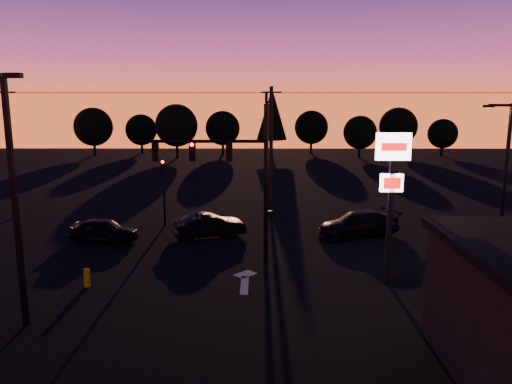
% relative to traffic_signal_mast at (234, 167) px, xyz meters
% --- Properties ---
extents(ground, '(120.00, 120.00, 0.00)m').
position_rel_traffic_signal_mast_xyz_m(ground, '(0.10, -3.99, -4.94)').
color(ground, black).
rests_on(ground, ground).
extents(lane_arrow, '(1.20, 3.10, 0.01)m').
position_rel_traffic_signal_mast_xyz_m(lane_arrow, '(0.60, -2.33, -4.93)').
color(lane_arrow, beige).
rests_on(lane_arrow, ground).
extents(traffic_signal_mast, '(6.79, 0.52, 8.58)m').
position_rel_traffic_signal_mast_xyz_m(traffic_signal_mast, '(0.00, 0.00, 0.00)').
color(traffic_signal_mast, black).
rests_on(traffic_signal_mast, ground).
extents(secondary_signal, '(0.30, 0.31, 4.35)m').
position_rel_traffic_signal_mast_xyz_m(secondary_signal, '(-4.90, 7.49, -2.07)').
color(secondary_signal, black).
rests_on(secondary_signal, ground).
extents(parking_lot_light, '(1.25, 0.30, 9.14)m').
position_rel_traffic_signal_mast_xyz_m(parking_lot_light, '(-7.40, -6.99, 0.33)').
color(parking_lot_light, black).
rests_on(parking_lot_light, ground).
extents(pylon_sign, '(1.50, 0.28, 6.80)m').
position_rel_traffic_signal_mast_xyz_m(pylon_sign, '(7.10, -2.49, -0.02)').
color(pylon_sign, black).
rests_on(pylon_sign, ground).
extents(streetlight, '(1.55, 0.35, 8.00)m').
position_rel_traffic_signal_mast_xyz_m(streetlight, '(14.01, 1.51, -0.52)').
color(streetlight, black).
rests_on(streetlight, ground).
extents(utility_pole_0, '(1.40, 0.26, 9.00)m').
position_rel_traffic_signal_mast_xyz_m(utility_pole_0, '(-15.90, 10.01, -0.34)').
color(utility_pole_0, black).
rests_on(utility_pole_0, ground).
extents(utility_pole_1, '(1.40, 0.26, 9.00)m').
position_rel_traffic_signal_mast_xyz_m(utility_pole_1, '(2.10, 10.01, -0.34)').
color(utility_pole_1, black).
rests_on(utility_pole_1, ground).
extents(power_wires, '(36.00, 1.22, 0.07)m').
position_rel_traffic_signal_mast_xyz_m(power_wires, '(2.10, 10.01, 3.63)').
color(power_wires, black).
rests_on(power_wires, ground).
extents(bollard, '(0.27, 0.27, 0.81)m').
position_rel_traffic_signal_mast_xyz_m(bollard, '(-6.42, -3.14, -4.53)').
color(bollard, '#BABA00').
rests_on(bollard, ground).
extents(tree_0, '(5.36, 5.36, 6.74)m').
position_rel_traffic_signal_mast_xyz_m(tree_0, '(-21.90, 46.01, -0.88)').
color(tree_0, black).
rests_on(tree_0, ground).
extents(tree_1, '(4.54, 4.54, 5.71)m').
position_rel_traffic_signal_mast_xyz_m(tree_1, '(-15.90, 49.01, -1.50)').
color(tree_1, black).
rests_on(tree_1, ground).
extents(tree_2, '(5.77, 5.78, 7.26)m').
position_rel_traffic_signal_mast_xyz_m(tree_2, '(-9.90, 44.01, -0.57)').
color(tree_2, black).
rests_on(tree_2, ground).
extents(tree_3, '(4.95, 4.95, 6.22)m').
position_rel_traffic_signal_mast_xyz_m(tree_3, '(-3.90, 48.01, -1.19)').
color(tree_3, black).
rests_on(tree_3, ground).
extents(tree_4, '(4.18, 4.18, 9.50)m').
position_rel_traffic_signal_mast_xyz_m(tree_4, '(3.10, 45.01, 0.99)').
color(tree_4, black).
rests_on(tree_4, ground).
extents(tree_5, '(4.95, 4.95, 6.22)m').
position_rel_traffic_signal_mast_xyz_m(tree_5, '(9.10, 50.01, -1.19)').
color(tree_5, black).
rests_on(tree_5, ground).
extents(tree_6, '(4.54, 4.54, 5.71)m').
position_rel_traffic_signal_mast_xyz_m(tree_6, '(15.10, 44.01, -1.50)').
color(tree_6, black).
rests_on(tree_6, ground).
extents(tree_7, '(5.36, 5.36, 6.74)m').
position_rel_traffic_signal_mast_xyz_m(tree_7, '(21.10, 47.01, -0.88)').
color(tree_7, black).
rests_on(tree_7, ground).
extents(tree_8, '(4.12, 4.12, 5.19)m').
position_rel_traffic_signal_mast_xyz_m(tree_8, '(27.10, 46.01, -1.82)').
color(tree_8, black).
rests_on(tree_8, ground).
extents(car_left, '(4.29, 2.53, 1.37)m').
position_rel_traffic_signal_mast_xyz_m(car_left, '(-7.80, 3.82, -4.25)').
color(car_left, black).
rests_on(car_left, ground).
extents(car_mid, '(4.58, 2.95, 1.43)m').
position_rel_traffic_signal_mast_xyz_m(car_mid, '(-1.73, 4.81, -4.22)').
color(car_mid, black).
rests_on(car_mid, ground).
extents(car_right, '(5.50, 3.76, 1.48)m').
position_rel_traffic_signal_mast_xyz_m(car_right, '(7.28, 5.09, -4.20)').
color(car_right, black).
rests_on(car_right, ground).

